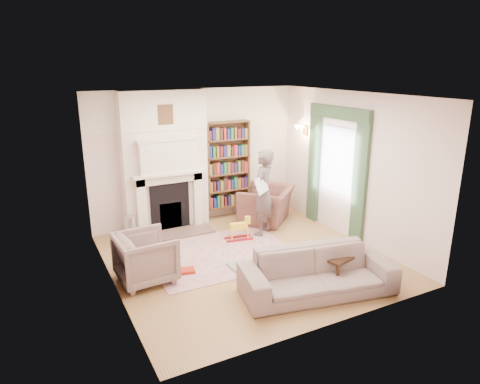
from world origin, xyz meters
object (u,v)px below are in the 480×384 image
bookcase (227,165)px  man_reading (263,193)px  armchair_reading (267,205)px  sofa (318,273)px  coffee_table (339,266)px  armchair_left (146,258)px  rocking_horse (239,229)px  paraffin_heater (131,230)px

bookcase → man_reading: (0.17, -1.26, -0.32)m
bookcase → armchair_reading: bookcase is taller
sofa → coffee_table: sofa is taller
coffee_table → armchair_left: bearing=138.9°
armchair_left → man_reading: size_ratio=0.50×
rocking_horse → man_reading: bearing=16.8°
bookcase → armchair_left: (-2.41, -2.10, -0.79)m
sofa → coffee_table: 0.60m
man_reading → rocking_horse: man_reading is taller
bookcase → coffee_table: bearing=-85.2°
armchair_left → man_reading: 2.75m
sofa → paraffin_heater: sofa is taller
armchair_left → paraffin_heater: bearing=-8.2°
bookcase → rocking_horse: bookcase is taller
sofa → rocking_horse: 2.31m
armchair_left → bookcase: bearing=-52.5°
sofa → man_reading: 2.47m
paraffin_heater → armchair_reading: bearing=-2.1°
coffee_table → rocking_horse: bearing=93.6°
bookcase → armchair_left: bookcase is taller
sofa → man_reading: bearing=91.0°
armchair_reading → sofa: 3.10m
armchair_reading → paraffin_heater: size_ratio=2.07×
armchair_left → paraffin_heater: (0.13, 1.54, -0.11)m
bookcase → coffee_table: bookcase is taller
coffee_table → rocking_horse: rocking_horse is taller
sofa → rocking_horse: bearing=104.7°
man_reading → bookcase: bearing=-119.7°
armchair_left → man_reading: (2.58, 0.84, 0.47)m
armchair_reading → rocking_horse: armchair_reading is taller
armchair_reading → coffee_table: armchair_reading is taller
armchair_reading → rocking_horse: (-1.02, -0.67, -0.14)m
armchair_left → coffee_table: 3.02m
rocking_horse → paraffin_heater: bearing=167.3°
armchair_reading → man_reading: 0.90m
armchair_reading → coffee_table: bearing=40.7°
armchair_reading → rocking_horse: 1.23m
paraffin_heater → coffee_table: bearing=-48.4°
armchair_left → rocking_horse: armchair_left is taller
sofa → armchair_reading: bearing=84.9°
man_reading → rocking_horse: bearing=-30.1°
armchair_reading → paraffin_heater: (-2.90, 0.11, -0.09)m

